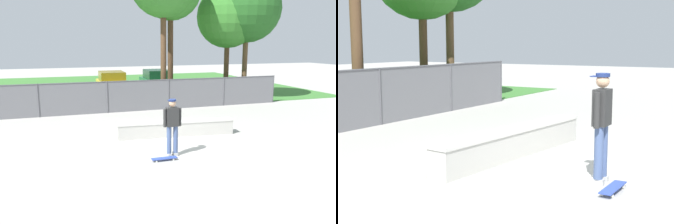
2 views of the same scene
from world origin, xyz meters
The scene contains 4 objects.
ground_plane centered at (0.00, 0.00, 0.00)m, with size 80.00×80.00×0.00m, color #ADAAA3.
concrete_ledge centered at (0.20, 1.02, 0.30)m, with size 4.59×0.93×0.60m.
skateboarder centered at (-0.71, -1.15, 1.03)m, with size 0.60×0.31×1.84m.
skateboard centered at (-1.09, -1.50, 0.07)m, with size 0.80×0.20×0.09m.
Camera 2 is at (-8.20, -3.79, 2.31)m, focal length 51.35 mm.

